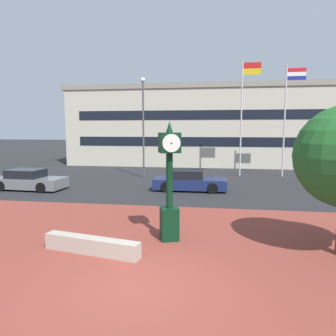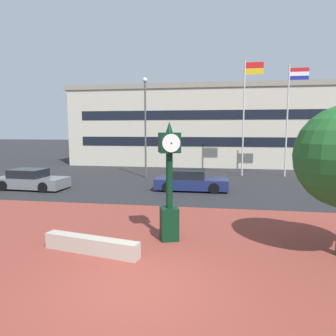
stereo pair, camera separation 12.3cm
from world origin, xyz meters
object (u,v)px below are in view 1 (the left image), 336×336
(flagpole_primary, at_px, (243,109))
(civic_building, at_px, (219,126))
(flagpole_secondary, at_px, (287,112))
(car_street_far, at_px, (189,181))
(car_street_mid, at_px, (29,180))
(street_clock, at_px, (169,186))
(street_lamp_post, at_px, (143,118))

(flagpole_primary, height_order, civic_building, flagpole_primary)
(flagpole_secondary, bearing_deg, flagpole_primary, 180.00)
(car_street_far, height_order, civic_building, civic_building)
(civic_building, bearing_deg, flagpole_secondary, -63.81)
(car_street_mid, bearing_deg, civic_building, 149.84)
(street_clock, bearing_deg, civic_building, 66.74)
(car_street_far, xyz_separation_m, civic_building, (1.95, 17.36, 3.57))
(flagpole_primary, xyz_separation_m, flagpole_secondary, (3.36, -0.00, -0.29))
(street_clock, xyz_separation_m, car_street_mid, (-10.14, 7.72, -1.32))
(street_clock, xyz_separation_m, flagpole_secondary, (7.06, 15.80, 3.21))
(flagpole_secondary, distance_m, street_lamp_post, 11.30)
(car_street_far, distance_m, street_lamp_post, 7.34)
(street_clock, distance_m, civic_building, 26.45)
(street_lamp_post, bearing_deg, street_clock, -73.52)
(car_street_mid, bearing_deg, street_lamp_post, 136.55)
(flagpole_primary, distance_m, flagpole_secondary, 3.37)
(car_street_far, bearing_deg, flagpole_secondary, 133.75)
(civic_building, bearing_deg, car_street_far, -96.40)
(car_street_mid, distance_m, car_street_far, 10.16)
(street_clock, relative_size, flagpole_primary, 0.44)
(car_street_far, xyz_separation_m, flagpole_secondary, (7.11, 6.87, 4.54))
(car_street_far, distance_m, flagpole_secondary, 10.88)
(car_street_far, height_order, street_lamp_post, street_lamp_post)
(flagpole_secondary, bearing_deg, car_street_far, -135.96)
(car_street_far, xyz_separation_m, street_lamp_post, (-3.97, 4.66, 4.05))
(car_street_mid, relative_size, flagpole_secondary, 0.52)
(car_street_mid, bearing_deg, street_clock, 55.51)
(car_street_mid, relative_size, civic_building, 0.14)
(flagpole_secondary, relative_size, street_lamp_post, 1.14)
(civic_building, distance_m, street_lamp_post, 14.02)
(car_street_mid, height_order, flagpole_primary, flagpole_primary)
(flagpole_primary, xyz_separation_m, civic_building, (-1.80, 10.49, -1.26))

